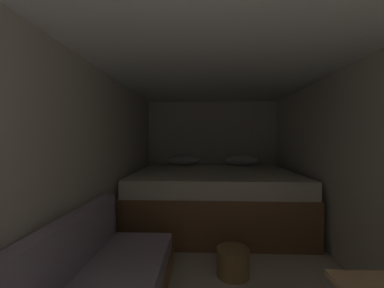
# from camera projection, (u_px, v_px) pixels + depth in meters

# --- Properties ---
(ground_plane) EXTENTS (7.01, 7.01, 0.00)m
(ground_plane) POSITION_uv_depth(u_px,v_px,m) (222.00, 280.00, 2.23)
(ground_plane) COLOR beige
(wall_back) EXTENTS (2.53, 0.05, 1.98)m
(wall_back) POSITION_uv_depth(u_px,v_px,m) (212.00, 154.00, 4.73)
(wall_back) COLOR beige
(wall_back) RESTS_ON ground
(wall_left) EXTENTS (0.05, 5.01, 1.98)m
(wall_left) POSITION_uv_depth(u_px,v_px,m) (86.00, 170.00, 2.26)
(wall_left) COLOR beige
(wall_left) RESTS_ON ground
(wall_right) EXTENTS (0.05, 5.01, 1.98)m
(wall_right) POSITION_uv_depth(u_px,v_px,m) (365.00, 172.00, 2.15)
(wall_right) COLOR beige
(wall_right) RESTS_ON ground
(ceiling_slab) EXTENTS (2.53, 5.01, 0.05)m
(ceiling_slab) POSITION_uv_depth(u_px,v_px,m) (223.00, 57.00, 2.18)
(ceiling_slab) COLOR white
(ceiling_slab) RESTS_ON wall_left
(bed) EXTENTS (2.31, 1.93, 0.98)m
(bed) POSITION_uv_depth(u_px,v_px,m) (214.00, 196.00, 3.72)
(bed) COLOR brown
(bed) RESTS_ON ground
(wicker_basket) EXTENTS (0.30, 0.30, 0.25)m
(wicker_basket) POSITION_uv_depth(u_px,v_px,m) (233.00, 262.00, 2.30)
(wicker_basket) COLOR olive
(wicker_basket) RESTS_ON ground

